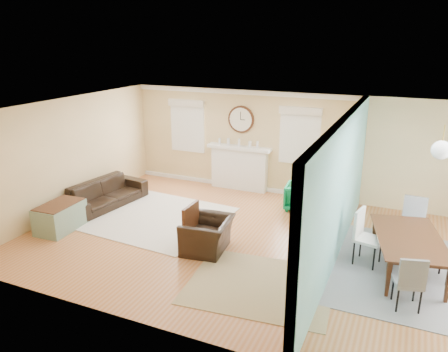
{
  "coord_description": "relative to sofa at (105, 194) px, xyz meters",
  "views": [
    {
      "loc": [
        2.56,
        -7.33,
        3.87
      ],
      "look_at": [
        -0.8,
        0.3,
        1.2
      ],
      "focal_mm": 35.0,
      "sensor_mm": 36.0,
      "label": 1
    }
  ],
  "objects": [
    {
      "name": "floor",
      "position": [
        3.95,
        -0.44,
        -0.31
      ],
      "size": [
        9.0,
        9.0,
        0.0
      ],
      "primitive_type": "plane",
      "color": "#AC5E2C",
      "rests_on": "ground"
    },
    {
      "name": "wall_back",
      "position": [
        3.95,
        2.56,
        0.99
      ],
      "size": [
        9.0,
        0.02,
        2.6
      ],
      "primitive_type": "cube",
      "color": "tan",
      "rests_on": "ground"
    },
    {
      "name": "wall_front",
      "position": [
        3.95,
        -3.44,
        0.99
      ],
      "size": [
        9.0,
        0.02,
        2.6
      ],
      "primitive_type": "cube",
      "color": "tan",
      "rests_on": "ground"
    },
    {
      "name": "wall_left",
      "position": [
        -0.55,
        -0.44,
        0.99
      ],
      "size": [
        0.02,
        6.0,
        2.6
      ],
      "primitive_type": "cube",
      "color": "tan",
      "rests_on": "ground"
    },
    {
      "name": "ceiling",
      "position": [
        3.95,
        -0.44,
        2.29
      ],
      "size": [
        9.0,
        6.0,
        0.02
      ],
      "primitive_type": "cube",
      "color": "white",
      "rests_on": "wall_back"
    },
    {
      "name": "partition",
      "position": [
        5.46,
        -0.16,
        1.05
      ],
      "size": [
        0.17,
        6.0,
        2.6
      ],
      "color": "tan",
      "rests_on": "ground"
    },
    {
      "name": "fireplace",
      "position": [
        2.45,
        2.44,
        0.29
      ],
      "size": [
        1.7,
        0.3,
        1.17
      ],
      "color": "white",
      "rests_on": "ground"
    },
    {
      "name": "wall_clock",
      "position": [
        2.45,
        2.53,
        1.54
      ],
      "size": [
        0.7,
        0.07,
        0.7
      ],
      "color": "#4F2812",
      "rests_on": "wall_back"
    },
    {
      "name": "window_left",
      "position": [
        0.9,
        2.51,
        1.35
      ],
      "size": [
        1.05,
        0.13,
        1.42
      ],
      "color": "white",
      "rests_on": "wall_back"
    },
    {
      "name": "window_right",
      "position": [
        4.0,
        2.51,
        1.35
      ],
      "size": [
        1.05,
        0.13,
        1.42
      ],
      "color": "white",
      "rests_on": "wall_back"
    },
    {
      "name": "pendant",
      "position": [
        6.95,
        -0.44,
        1.89
      ],
      "size": [
        0.3,
        0.3,
        0.55
      ],
      "color": "gold",
      "rests_on": "ceiling"
    },
    {
      "name": "rug_cream",
      "position": [
        1.36,
        -0.12,
        -0.3
      ],
      "size": [
        3.29,
        2.9,
        0.02
      ],
      "primitive_type": "cube",
      "rotation": [
        0.0,
        0.0,
        -0.07
      ],
      "color": "beige",
      "rests_on": "floor"
    },
    {
      "name": "rug_jute",
      "position": [
        4.54,
        -1.83,
        -0.3
      ],
      "size": [
        2.47,
        2.09,
        0.01
      ],
      "primitive_type": "cube",
      "rotation": [
        0.0,
        0.0,
        0.1
      ],
      "color": "tan",
      "rests_on": "floor"
    },
    {
      "name": "rug_grey",
      "position": [
        6.72,
        -0.41,
        -0.3
      ],
      "size": [
        2.56,
        3.19,
        0.01
      ],
      "primitive_type": "cube",
      "color": "gray",
      "rests_on": "floor"
    },
    {
      "name": "sofa",
      "position": [
        0.0,
        0.0,
        0.0
      ],
      "size": [
        1.1,
        2.22,
        0.62
      ],
      "primitive_type": "imported",
      "rotation": [
        0.0,
        0.0,
        1.44
      ],
      "color": "black",
      "rests_on": "floor"
    },
    {
      "name": "eames_chair",
      "position": [
        3.22,
        -1.06,
        0.01
      ],
      "size": [
        0.96,
        1.07,
        0.63
      ],
      "primitive_type": "imported",
      "rotation": [
        0.0,
        0.0,
        -1.45
      ],
      "color": "black",
      "rests_on": "floor"
    },
    {
      "name": "green_chair",
      "position": [
        4.29,
        1.67,
        -0.0
      ],
      "size": [
        0.71,
        0.73,
        0.61
      ],
      "primitive_type": "imported",
      "rotation": [
        0.0,
        0.0,
        3.23
      ],
      "color": "#05704B",
      "rests_on": "floor"
    },
    {
      "name": "trunk",
      "position": [
        0.0,
        -1.47,
        -0.02
      ],
      "size": [
        0.66,
        1.04,
        0.58
      ],
      "color": "gray",
      "rests_on": "floor"
    },
    {
      "name": "credenza",
      "position": [
        5.11,
        1.03,
        0.09
      ],
      "size": [
        0.49,
        1.44,
        0.8
      ],
      "color": "#A27C4F",
      "rests_on": "floor"
    },
    {
      "name": "tv",
      "position": [
        5.09,
        1.03,
        0.82
      ],
      "size": [
        0.22,
        1.17,
        0.67
      ],
      "primitive_type": "imported",
      "rotation": [
        0.0,
        0.0,
        1.63
      ],
      "color": "black",
      "rests_on": "credenza"
    },
    {
      "name": "garden_stool",
      "position": [
        5.07,
        -0.11,
        -0.06
      ],
      "size": [
        0.34,
        0.34,
        0.5
      ],
      "primitive_type": "cylinder",
      "color": "white",
      "rests_on": "floor"
    },
    {
      "name": "potted_plant",
      "position": [
        5.07,
        -0.11,
        0.42
      ],
      "size": [
        0.38,
        0.43,
        0.46
      ],
      "primitive_type": "imported",
      "rotation": [
        0.0,
        0.0,
        1.62
      ],
      "color": "#337F33",
      "rests_on": "garden_stool"
    },
    {
      "name": "dining_table",
      "position": [
        6.72,
        -0.41,
        0.02
      ],
      "size": [
        1.43,
        2.06,
        0.66
      ],
      "primitive_type": "imported",
      "rotation": [
        0.0,
        0.0,
        1.79
      ],
      "color": "#4F2812",
      "rests_on": "floor"
    },
    {
      "name": "dining_chair_n",
      "position": [
        6.72,
        0.67,
        0.26
      ],
      "size": [
        0.45,
        0.45,
        0.96
      ],
      "color": "gray",
      "rests_on": "floor"
    },
    {
      "name": "dining_chair_s",
      "position": [
        6.72,
        -1.52,
        0.21
      ],
      "size": [
        0.48,
        0.48,
        0.88
      ],
      "color": "gray",
      "rests_on": "floor"
    },
    {
      "name": "dining_chair_w",
      "position": [
        6.03,
        -0.39,
        0.28
      ],
      "size": [
        0.53,
        0.53,
        1.0
      ],
      "color": "white",
      "rests_on": "floor"
    }
  ]
}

